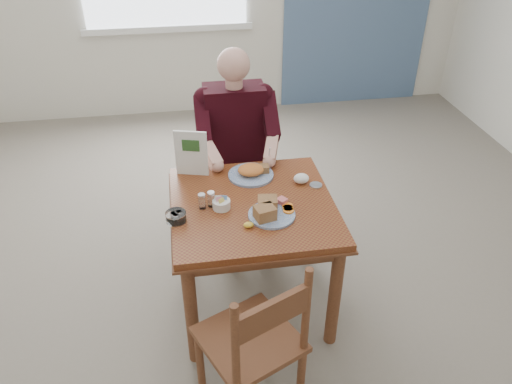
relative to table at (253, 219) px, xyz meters
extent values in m
plane|color=slate|center=(0.00, 0.00, -0.64)|extent=(6.00, 6.00, 0.00)
ellipsoid|color=yellow|center=(-0.06, -0.22, 0.13)|extent=(0.06, 0.05, 0.03)
ellipsoid|color=white|center=(0.31, 0.16, 0.14)|extent=(0.10, 0.09, 0.06)
cylinder|color=silver|center=(0.39, 0.11, 0.12)|extent=(0.09, 0.09, 0.01)
cube|color=white|center=(-0.40, 2.96, 0.28)|extent=(1.72, 0.04, 0.06)
cube|color=brown|center=(0.00, 0.00, 0.09)|extent=(0.90, 0.90, 0.04)
cube|color=brown|center=(0.00, 0.00, 0.06)|extent=(0.92, 0.92, 0.01)
cylinder|color=brown|center=(-0.39, -0.39, -0.28)|extent=(0.07, 0.07, 0.71)
cylinder|color=brown|center=(0.39, -0.39, -0.28)|extent=(0.07, 0.07, 0.71)
cylinder|color=brown|center=(-0.39, 0.39, -0.28)|extent=(0.07, 0.07, 0.71)
cylinder|color=brown|center=(0.39, 0.39, -0.28)|extent=(0.07, 0.07, 0.71)
cube|color=brown|center=(0.00, -0.39, 0.02)|extent=(0.80, 0.03, 0.08)
cube|color=brown|center=(0.00, 0.39, 0.02)|extent=(0.80, 0.03, 0.08)
cube|color=brown|center=(-0.39, 0.00, 0.02)|extent=(0.03, 0.80, 0.08)
cube|color=brown|center=(0.39, 0.00, 0.02)|extent=(0.03, 0.80, 0.08)
cylinder|color=brown|center=(-0.18, 0.57, -0.41)|extent=(0.04, 0.04, 0.45)
cylinder|color=brown|center=(0.18, 0.57, -0.41)|extent=(0.04, 0.04, 0.45)
cylinder|color=brown|center=(-0.18, 0.93, -0.41)|extent=(0.04, 0.04, 0.45)
cylinder|color=brown|center=(0.18, 0.93, -0.41)|extent=(0.04, 0.04, 0.45)
cube|color=brown|center=(0.00, 0.75, -0.17)|extent=(0.42, 0.42, 0.03)
cylinder|color=brown|center=(-0.18, 0.93, 0.06)|extent=(0.04, 0.04, 0.50)
cylinder|color=brown|center=(0.18, 0.93, 0.06)|extent=(0.04, 0.04, 0.50)
cube|color=brown|center=(0.00, 0.93, 0.16)|extent=(0.38, 0.03, 0.14)
cylinder|color=brown|center=(-0.37, -0.61, -0.41)|extent=(0.05, 0.05, 0.45)
cylinder|color=brown|center=(-0.04, -0.46, -0.41)|extent=(0.05, 0.05, 0.45)
cylinder|color=brown|center=(0.11, -0.79, -0.41)|extent=(0.05, 0.05, 0.45)
cube|color=brown|center=(-0.13, -0.70, -0.17)|extent=(0.56, 0.56, 0.03)
cylinder|color=brown|center=(-0.22, -0.94, 0.06)|extent=(0.05, 0.05, 0.50)
cylinder|color=brown|center=(0.11, -0.79, 0.06)|extent=(0.05, 0.05, 0.50)
cube|color=brown|center=(-0.05, -0.87, 0.16)|extent=(0.36, 0.18, 0.14)
cube|color=tan|center=(-0.10, 0.63, -0.10)|extent=(0.13, 0.38, 0.12)
cube|color=tan|center=(0.10, 0.63, -0.10)|extent=(0.13, 0.38, 0.12)
cube|color=tan|center=(-0.10, 0.45, -0.40)|extent=(0.10, 0.10, 0.48)
cube|color=tan|center=(0.10, 0.45, -0.40)|extent=(0.10, 0.10, 0.48)
cube|color=black|center=(0.00, 0.78, 0.20)|extent=(0.40, 0.22, 0.58)
sphere|color=black|center=(-0.19, 0.78, 0.42)|extent=(0.15, 0.15, 0.15)
sphere|color=black|center=(0.19, 0.78, 0.42)|extent=(0.15, 0.15, 0.15)
cylinder|color=tan|center=(0.00, 0.76, 0.51)|extent=(0.11, 0.11, 0.08)
sphere|color=tan|center=(0.00, 0.76, 0.64)|extent=(0.21, 0.21, 0.21)
cube|color=black|center=(-0.22, 0.67, 0.32)|extent=(0.09, 0.29, 0.27)
cube|color=black|center=(0.22, 0.67, 0.32)|extent=(0.09, 0.29, 0.27)
sphere|color=black|center=(-0.22, 0.55, 0.22)|extent=(0.09, 0.09, 0.09)
sphere|color=black|center=(0.22, 0.55, 0.22)|extent=(0.09, 0.09, 0.09)
cube|color=tan|center=(-0.19, 0.46, 0.19)|extent=(0.14, 0.23, 0.14)
cube|color=tan|center=(0.19, 0.46, 0.19)|extent=(0.14, 0.23, 0.14)
sphere|color=tan|center=(-0.16, 0.37, 0.15)|extent=(0.08, 0.08, 0.08)
sphere|color=tan|center=(0.16, 0.37, 0.15)|extent=(0.08, 0.08, 0.08)
cylinder|color=silver|center=(0.16, 0.37, 0.20)|extent=(0.01, 0.05, 0.12)
cylinder|color=white|center=(0.08, -0.14, 0.12)|extent=(0.28, 0.28, 0.01)
cube|color=tan|center=(0.04, -0.17, 0.16)|extent=(0.12, 0.11, 0.07)
cube|color=tan|center=(0.07, -0.09, 0.16)|extent=(0.11, 0.10, 0.07)
cylinder|color=orange|center=(0.17, -0.13, 0.13)|extent=(0.06, 0.06, 0.01)
cylinder|color=orange|center=(0.18, -0.11, 0.13)|extent=(0.07, 0.07, 0.01)
cylinder|color=orange|center=(0.18, -0.09, 0.13)|extent=(0.08, 0.08, 0.01)
cube|color=#E16A6F|center=(0.16, -0.04, 0.14)|extent=(0.07, 0.07, 0.03)
cylinder|color=white|center=(0.03, 0.28, 0.12)|extent=(0.29, 0.29, 0.02)
ellipsoid|color=orange|center=(0.03, 0.28, 0.16)|extent=(0.16, 0.14, 0.06)
cube|color=tan|center=(0.09, 0.30, 0.15)|extent=(0.10, 0.07, 0.04)
cylinder|color=white|center=(-0.18, -0.02, 0.14)|extent=(0.10, 0.10, 0.05)
cube|color=pink|center=(-0.19, -0.02, 0.17)|extent=(0.04, 0.02, 0.02)
cube|color=#6699D8|center=(-0.16, -0.01, 0.17)|extent=(0.04, 0.02, 0.02)
cube|color=#EAD159|center=(-0.18, -0.04, 0.17)|extent=(0.04, 0.03, 0.02)
cube|color=white|center=(-0.19, -0.01, 0.17)|extent=(0.04, 0.02, 0.02)
cylinder|color=white|center=(-0.28, 0.00, 0.15)|extent=(0.05, 0.05, 0.07)
cylinder|color=silver|center=(-0.28, 0.00, 0.19)|extent=(0.05, 0.05, 0.02)
cylinder|color=white|center=(-0.23, 0.01, 0.15)|extent=(0.05, 0.05, 0.07)
cylinder|color=silver|center=(-0.23, 0.01, 0.19)|extent=(0.05, 0.05, 0.02)
cylinder|color=white|center=(-0.43, -0.10, 0.14)|extent=(0.12, 0.12, 0.05)
cylinder|color=white|center=(-0.44, -0.10, 0.15)|extent=(0.03, 0.03, 0.02)
cylinder|color=white|center=(-0.41, -0.09, 0.15)|extent=(0.03, 0.03, 0.02)
cylinder|color=white|center=(-0.43, -0.11, 0.15)|extent=(0.03, 0.03, 0.02)
cube|color=white|center=(-0.31, 0.36, 0.26)|extent=(0.19, 0.07, 0.29)
cube|color=#2D5926|center=(-0.31, 0.35, 0.31)|extent=(0.10, 0.03, 0.07)
camera|label=1|loc=(-0.35, -2.25, 1.69)|focal=35.00mm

